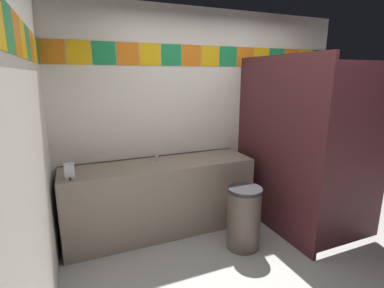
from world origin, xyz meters
name	(u,v)px	position (x,y,z in m)	size (l,w,h in m)	color
ground_plane	(278,275)	(0.00, 0.00, 0.00)	(8.30, 8.30, 0.00)	#9E9E99
wall_back	(208,115)	(0.00, 1.53, 1.30)	(3.77, 0.09, 2.59)	silver
wall_side	(22,166)	(-1.93, 0.00, 1.30)	(0.09, 2.99, 2.59)	silver
vanity_counter	(161,197)	(-0.76, 1.20, 0.42)	(2.15, 0.59, 0.83)	gray
faucet_center	(157,156)	(-0.76, 1.29, 0.89)	(0.04, 0.10, 0.14)	silver
soap_dispenser	(69,172)	(-1.70, 1.02, 0.91)	(0.09, 0.09, 0.16)	#B7BABF
stall_divider	(301,150)	(0.63, 0.50, 1.01)	(0.92, 1.47, 2.02)	#471E23
toilet	(291,188)	(1.04, 1.04, 0.30)	(0.39, 0.49, 0.74)	white
trash_bin	(244,218)	(-0.05, 0.52, 0.34)	(0.36, 0.36, 0.67)	brown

